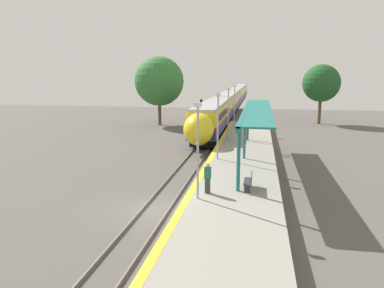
{
  "coord_description": "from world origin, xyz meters",
  "views": [
    {
      "loc": [
        5.32,
        -18.52,
        7.32
      ],
      "look_at": [
        0.55,
        7.99,
        2.18
      ],
      "focal_mm": 35.0,
      "sensor_mm": 36.0,
      "label": 1
    }
  ],
  "objects_px": {
    "train": "(232,99)",
    "lamppost_farthest": "(234,102)",
    "lamppost_near": "(198,144)",
    "lamppost_far": "(228,110)",
    "railway_signal": "(201,111)",
    "lamppost_mid": "(218,121)",
    "person_waiting": "(208,177)",
    "platform_bench": "(249,181)"
  },
  "relations": [
    {
      "from": "person_waiting",
      "to": "lamppost_far",
      "type": "relative_size",
      "value": 0.34
    },
    {
      "from": "person_waiting",
      "to": "railway_signal",
      "type": "bearing_deg",
      "value": 99.53
    },
    {
      "from": "person_waiting",
      "to": "lamppost_near",
      "type": "height_order",
      "value": "lamppost_near"
    },
    {
      "from": "railway_signal",
      "to": "lamppost_mid",
      "type": "distance_m",
      "value": 20.68
    },
    {
      "from": "train",
      "to": "lamppost_farthest",
      "type": "relative_size",
      "value": 17.38
    },
    {
      "from": "railway_signal",
      "to": "lamppost_near",
      "type": "relative_size",
      "value": 0.79
    },
    {
      "from": "train",
      "to": "lamppost_near",
      "type": "relative_size",
      "value": 17.38
    },
    {
      "from": "railway_signal",
      "to": "lamppost_far",
      "type": "distance_m",
      "value": 11.82
    },
    {
      "from": "lamppost_mid",
      "to": "lamppost_farthest",
      "type": "height_order",
      "value": "same"
    },
    {
      "from": "train",
      "to": "person_waiting",
      "type": "bearing_deg",
      "value": -87.21
    },
    {
      "from": "railway_signal",
      "to": "person_waiting",
      "type": "bearing_deg",
      "value": -80.47
    },
    {
      "from": "platform_bench",
      "to": "lamppost_far",
      "type": "distance_m",
      "value": 16.84
    },
    {
      "from": "platform_bench",
      "to": "railway_signal",
      "type": "height_order",
      "value": "railway_signal"
    },
    {
      "from": "person_waiting",
      "to": "railway_signal",
      "type": "relative_size",
      "value": 0.43
    },
    {
      "from": "person_waiting",
      "to": "lamppost_mid",
      "type": "xyz_separation_m",
      "value": [
        -0.38,
        8.29,
        2.01
      ]
    },
    {
      "from": "lamppost_near",
      "to": "lamppost_mid",
      "type": "distance_m",
      "value": 9.27
    },
    {
      "from": "platform_bench",
      "to": "lamppost_far",
      "type": "height_order",
      "value": "lamppost_far"
    },
    {
      "from": "platform_bench",
      "to": "person_waiting",
      "type": "distance_m",
      "value": 2.51
    },
    {
      "from": "train",
      "to": "lamppost_far",
      "type": "xyz_separation_m",
      "value": [
        2.31,
        -37.72,
        1.51
      ]
    },
    {
      "from": "platform_bench",
      "to": "railway_signal",
      "type": "distance_m",
      "value": 28.25
    },
    {
      "from": "train",
      "to": "person_waiting",
      "type": "relative_size",
      "value": 51.55
    },
    {
      "from": "lamppost_far",
      "to": "train",
      "type": "bearing_deg",
      "value": 93.51
    },
    {
      "from": "platform_bench",
      "to": "lamppost_far",
      "type": "relative_size",
      "value": 0.35
    },
    {
      "from": "train",
      "to": "lamppost_far",
      "type": "distance_m",
      "value": 37.82
    },
    {
      "from": "lamppost_near",
      "to": "lamppost_far",
      "type": "xyz_separation_m",
      "value": [
        0.0,
        18.55,
        0.0
      ]
    },
    {
      "from": "platform_bench",
      "to": "lamppost_farthest",
      "type": "distance_m",
      "value": 25.98
    },
    {
      "from": "lamppost_mid",
      "to": "lamppost_far",
      "type": "distance_m",
      "value": 9.27
    },
    {
      "from": "train",
      "to": "person_waiting",
      "type": "xyz_separation_m",
      "value": [
        2.7,
        -55.28,
        -0.51
      ]
    },
    {
      "from": "lamppost_far",
      "to": "lamppost_farthest",
      "type": "distance_m",
      "value": 9.27
    },
    {
      "from": "lamppost_mid",
      "to": "lamppost_farthest",
      "type": "bearing_deg",
      "value": 90.0
    },
    {
      "from": "person_waiting",
      "to": "lamppost_near",
      "type": "xyz_separation_m",
      "value": [
        -0.38,
        -0.99,
        2.01
      ]
    },
    {
      "from": "person_waiting",
      "to": "lamppost_mid",
      "type": "distance_m",
      "value": 8.54
    },
    {
      "from": "person_waiting",
      "to": "train",
      "type": "bearing_deg",
      "value": 92.79
    },
    {
      "from": "railway_signal",
      "to": "lamppost_farthest",
      "type": "bearing_deg",
      "value": -20.23
    },
    {
      "from": "lamppost_near",
      "to": "lamppost_far",
      "type": "relative_size",
      "value": 1.0
    },
    {
      "from": "lamppost_far",
      "to": "person_waiting",
      "type": "bearing_deg",
      "value": -88.75
    },
    {
      "from": "person_waiting",
      "to": "railway_signal",
      "type": "distance_m",
      "value": 28.86
    },
    {
      "from": "person_waiting",
      "to": "railway_signal",
      "type": "xyz_separation_m",
      "value": [
        -4.77,
        28.45,
        0.7
      ]
    },
    {
      "from": "person_waiting",
      "to": "lamppost_near",
      "type": "distance_m",
      "value": 2.27
    },
    {
      "from": "lamppost_far",
      "to": "lamppost_near",
      "type": "bearing_deg",
      "value": -90.0
    },
    {
      "from": "person_waiting",
      "to": "lamppost_far",
      "type": "bearing_deg",
      "value": 91.25
    },
    {
      "from": "lamppost_near",
      "to": "lamppost_far",
      "type": "distance_m",
      "value": 18.55
    }
  ]
}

